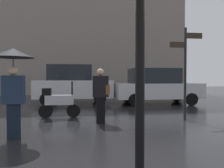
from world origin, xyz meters
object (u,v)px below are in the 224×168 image
object	(u,v)px
pedestrian_with_bag	(101,92)
parked_scooter	(58,101)
parked_car_right	(156,86)
street_signpost	(185,64)
parked_car_left	(73,84)
pedestrian_with_umbrella	(13,70)

from	to	relation	value
pedestrian_with_bag	parked_scooter	world-z (taller)	pedestrian_with_bag
pedestrian_with_bag	parked_car_right	size ratio (longest dim) A/B	0.37
street_signpost	parked_car_left	bearing A→B (deg)	125.83
pedestrian_with_umbrella	pedestrian_with_bag	distance (m)	2.60
parked_scooter	parked_car_left	distance (m)	4.34
parked_car_left	pedestrian_with_umbrella	bearing A→B (deg)	72.26
pedestrian_with_bag	pedestrian_with_umbrella	bearing A→B (deg)	90.72
pedestrian_with_bag	street_signpost	xyz separation A→B (m)	(2.73, 0.15, 0.87)
pedestrian_with_umbrella	street_signpost	size ratio (longest dim) A/B	0.68
pedestrian_with_bag	parked_car_right	bearing A→B (deg)	-70.09
pedestrian_with_umbrella	street_signpost	distance (m)	5.07
parked_car_left	street_signpost	xyz separation A→B (m)	(3.78, -5.23, 0.79)
parked_car_left	parked_car_right	distance (m)	4.39
parked_car_right	pedestrian_with_bag	bearing A→B (deg)	42.66
parked_scooter	parked_car_left	world-z (taller)	parked_car_left
pedestrian_with_umbrella	parked_car_right	bearing A→B (deg)	-22.07
pedestrian_with_umbrella	pedestrian_with_bag	xyz separation A→B (m)	(2.07, 1.45, -0.60)
pedestrian_with_bag	parked_scooter	size ratio (longest dim) A/B	1.17
parked_car_right	street_signpost	size ratio (longest dim) A/B	1.48
parked_scooter	street_signpost	distance (m)	4.38
parked_car_right	pedestrian_with_umbrella	bearing A→B (deg)	36.72
pedestrian_with_bag	parked_car_right	xyz separation A→B (m)	(3.27, 4.54, 0.00)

